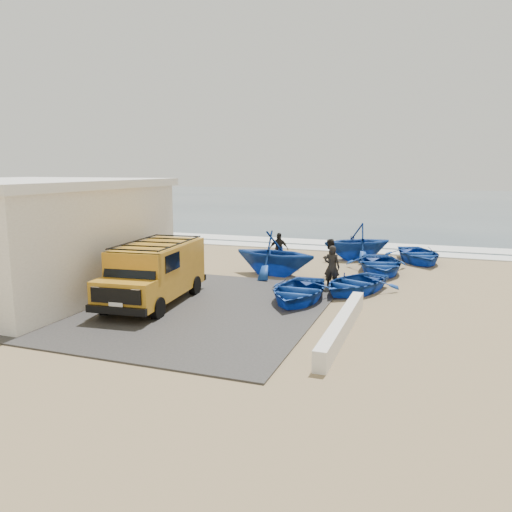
% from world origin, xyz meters
% --- Properties ---
extents(ground, '(160.00, 160.00, 0.00)m').
position_xyz_m(ground, '(0.00, 0.00, 0.00)').
color(ground, '#927A55').
extents(slab, '(12.00, 10.00, 0.05)m').
position_xyz_m(slab, '(-2.00, -2.00, 0.03)').
color(slab, '#383633').
rests_on(slab, ground).
extents(ocean, '(180.00, 88.00, 0.01)m').
position_xyz_m(ocean, '(0.00, 56.00, 0.00)').
color(ocean, '#385166').
rests_on(ocean, ground).
extents(surf_line, '(180.00, 1.60, 0.06)m').
position_xyz_m(surf_line, '(0.00, 12.00, 0.03)').
color(surf_line, white).
rests_on(surf_line, ground).
extents(surf_wash, '(180.00, 2.20, 0.04)m').
position_xyz_m(surf_wash, '(0.00, 14.50, 0.02)').
color(surf_wash, white).
rests_on(surf_wash, ground).
extents(building, '(8.40, 9.40, 4.30)m').
position_xyz_m(building, '(-7.50, -2.00, 2.16)').
color(building, white).
rests_on(building, ground).
extents(parapet, '(0.35, 6.00, 0.55)m').
position_xyz_m(parapet, '(5.00, -3.00, 0.28)').
color(parapet, silver).
rests_on(parapet, ground).
extents(van, '(2.45, 5.25, 2.18)m').
position_xyz_m(van, '(-1.83, -1.85, 1.17)').
color(van, '#C0831C').
rests_on(van, ground).
extents(boat_near_left, '(2.76, 3.82, 0.78)m').
position_xyz_m(boat_near_left, '(2.85, 0.12, 0.39)').
color(boat_near_left, '#1441A0').
rests_on(boat_near_left, ground).
extents(boat_near_right, '(3.72, 4.29, 0.74)m').
position_xyz_m(boat_near_right, '(4.56, 2.09, 0.37)').
color(boat_near_right, '#1441A0').
rests_on(boat_near_right, ground).
extents(boat_mid_left, '(4.22, 3.79, 1.98)m').
position_xyz_m(boat_mid_left, '(0.66, 4.12, 0.99)').
color(boat_mid_left, '#1441A0').
rests_on(boat_mid_left, ground).
extents(boat_mid_right, '(3.66, 4.52, 0.83)m').
position_xyz_m(boat_mid_right, '(5.05, 6.17, 0.41)').
color(boat_mid_right, '#1441A0').
rests_on(boat_mid_right, ground).
extents(boat_far_left, '(4.79, 4.66, 1.92)m').
position_xyz_m(boat_far_left, '(3.55, 9.24, 0.96)').
color(boat_far_left, '#1441A0').
rests_on(boat_far_left, ground).
extents(boat_far_right, '(3.96, 4.66, 0.82)m').
position_xyz_m(boat_far_right, '(6.62, 9.51, 0.41)').
color(boat_far_right, '#1441A0').
rests_on(boat_far_right, ground).
extents(fisherman_front, '(0.65, 0.45, 1.74)m').
position_xyz_m(fisherman_front, '(3.59, 2.44, 0.87)').
color(fisherman_front, black).
rests_on(fisherman_front, ground).
extents(fisherman_middle, '(0.93, 1.01, 1.68)m').
position_xyz_m(fisherman_middle, '(3.06, 4.56, 0.84)').
color(fisherman_middle, black).
rests_on(fisherman_middle, ground).
extents(fisherman_back, '(1.04, 0.83, 1.65)m').
position_xyz_m(fisherman_back, '(0.24, 6.11, 0.82)').
color(fisherman_back, black).
rests_on(fisherman_back, ground).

